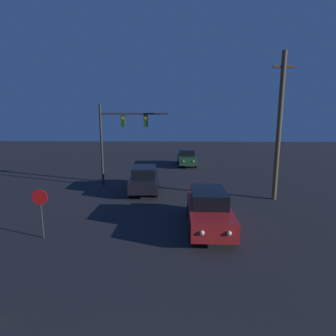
% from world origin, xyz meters
% --- Properties ---
extents(car_near, '(1.94, 4.84, 1.80)m').
position_xyz_m(car_near, '(1.99, 9.74, 0.93)').
color(car_near, '#B21E1E').
rests_on(car_near, ground_plane).
extents(car_mid, '(2.07, 4.88, 1.80)m').
position_xyz_m(car_mid, '(-1.72, 16.04, 0.93)').
color(car_mid, black).
rests_on(car_mid, ground_plane).
extents(car_far, '(2.03, 4.87, 1.80)m').
position_xyz_m(car_far, '(1.68, 26.91, 0.93)').
color(car_far, '#1E4728').
rests_on(car_far, ground_plane).
extents(traffic_signal_mast, '(5.11, 0.30, 6.18)m').
position_xyz_m(traffic_signal_mast, '(-3.79, 17.51, 4.13)').
color(traffic_signal_mast, '#2D2D2D').
rests_on(traffic_signal_mast, ground_plane).
extents(stop_sign, '(0.67, 0.07, 2.16)m').
position_xyz_m(stop_sign, '(-5.22, 8.47, 1.50)').
color(stop_sign, '#2D2D2D').
rests_on(stop_sign, ground_plane).
extents(utility_pole, '(1.22, 0.28, 8.97)m').
position_xyz_m(utility_pole, '(6.76, 14.42, 4.61)').
color(utility_pole, brown).
rests_on(utility_pole, ground_plane).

